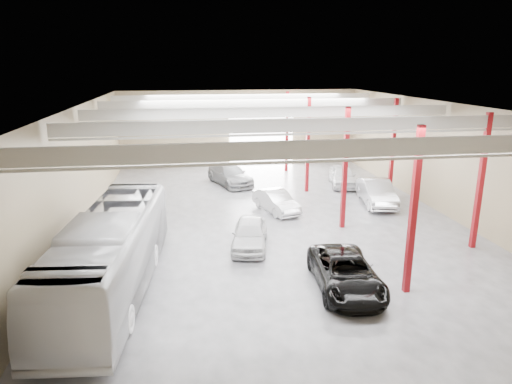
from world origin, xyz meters
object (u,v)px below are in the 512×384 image
object	(u,v)px
car_row_c	(230,175)
car_right_far	(342,176)
car_row_a	(250,234)
coach_bus	(111,253)
car_row_b	(276,201)
car_right_near	(376,192)
black_sedan	(346,273)

from	to	relation	value
car_row_c	car_right_far	world-z (taller)	car_right_far
car_row_a	coach_bus	bearing A→B (deg)	-137.52
car_row_b	car_row_a	bearing A→B (deg)	-131.52
car_row_a	car_row_b	world-z (taller)	car_row_a
coach_bus	car_right_near	size ratio (longest dim) A/B	2.38
coach_bus	car_row_b	xyz separation A→B (m)	(8.87, 9.50, -1.01)
car_row_b	car_right_far	world-z (taller)	car_right_far
car_row_c	car_row_a	bearing A→B (deg)	-110.26
car_row_a	car_right_near	distance (m)	11.43
car_right_far	car_row_a	bearing A→B (deg)	-116.84
car_row_b	car_right_far	size ratio (longest dim) A/B	0.92
coach_bus	black_sedan	distance (m)	9.81
car_right_near	car_row_b	bearing A→B (deg)	-166.83
car_row_a	black_sedan	bearing A→B (deg)	-45.88
car_row_a	car_right_near	world-z (taller)	car_right_near
car_right_far	car_row_c	bearing A→B (deg)	179.89
car_right_far	coach_bus	bearing A→B (deg)	-123.73
black_sedan	car_right_near	bearing A→B (deg)	65.97
coach_bus	car_row_a	size ratio (longest dim) A/B	2.81
car_row_b	car_row_c	distance (m)	7.83
car_row_a	car_row_c	distance (m)	13.20
car_row_b	car_row_c	world-z (taller)	car_row_c
black_sedan	car_right_far	distance (m)	17.54
black_sedan	car_right_far	xyz separation A→B (m)	(5.69, 16.59, 0.04)
car_right_near	car_right_far	xyz separation A→B (m)	(-0.58, 5.20, -0.07)
black_sedan	car_row_c	world-z (taller)	car_row_c
black_sedan	car_row_b	size ratio (longest dim) A/B	1.27
coach_bus	car_row_b	size ratio (longest dim) A/B	2.90
car_row_b	car_right_near	distance (m)	7.08
coach_bus	car_right_far	bearing A→B (deg)	50.55
car_right_near	car_row_a	bearing A→B (deg)	-138.07
car_row_a	car_row_b	bearing A→B (deg)	77.35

